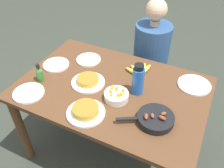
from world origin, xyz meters
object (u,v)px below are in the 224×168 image
object	(u,v)px
frittata_plate_center	(88,81)
fruit_bowl_mango	(116,95)
empty_plate_near_front	(194,85)
empty_plate_far_left	(89,60)
water_bottle	(138,80)
skillet	(155,119)
empty_plate_mid_edge	(29,93)
frittata_plate_side	(86,111)
hot_sauce_bottle	(40,74)
banana_bunch	(139,70)
empty_plate_far_right	(56,65)
person_figure	(149,68)

from	to	relation	value
frittata_plate_center	fruit_bowl_mango	size ratio (longest dim) A/B	1.48
frittata_plate_center	fruit_bowl_mango	distance (m)	0.28
empty_plate_near_front	empty_plate_far_left	distance (m)	0.90
empty_plate_far_left	water_bottle	xyz separation A→B (m)	(0.53, -0.20, 0.11)
skillet	empty_plate_mid_edge	distance (m)	0.92
frittata_plate_side	hot_sauce_bottle	distance (m)	0.52
banana_bunch	empty_plate_near_front	bearing A→B (deg)	2.82
banana_bunch	frittata_plate_side	xyz separation A→B (m)	(-0.16, -0.59, 0.01)
empty_plate_near_front	fruit_bowl_mango	world-z (taller)	fruit_bowl_mango
skillet	fruit_bowl_mango	distance (m)	0.32
frittata_plate_side	empty_plate_far_right	xyz separation A→B (m)	(-0.51, 0.37, -0.02)
skillet	empty_plate_mid_edge	xyz separation A→B (m)	(-0.91, -0.15, -0.02)
frittata_plate_center	empty_plate_mid_edge	bearing A→B (deg)	-138.09
skillet	person_figure	bearing A→B (deg)	-99.92
skillet	empty_plate_mid_edge	world-z (taller)	skillet
empty_plate_near_front	empty_plate_far_right	bearing A→B (deg)	-167.47
empty_plate_mid_edge	water_bottle	world-z (taller)	water_bottle
frittata_plate_side	empty_plate_far_left	size ratio (longest dim) A/B	1.23
empty_plate_near_front	empty_plate_mid_edge	distance (m)	1.24
hot_sauce_bottle	person_figure	bearing A→B (deg)	56.01
empty_plate_far_right	hot_sauce_bottle	world-z (taller)	hot_sauce_bottle
water_bottle	empty_plate_near_front	bearing A→B (deg)	35.13
water_bottle	hot_sauce_bottle	distance (m)	0.75
frittata_plate_center	person_figure	distance (m)	0.86
empty_plate_far_right	person_figure	xyz separation A→B (m)	(0.62, 0.68, -0.28)
hot_sauce_bottle	frittata_plate_center	bearing A→B (deg)	20.68
skillet	fruit_bowl_mango	xyz separation A→B (m)	(-0.31, 0.09, 0.01)
empty_plate_far_right	hot_sauce_bottle	bearing A→B (deg)	-86.21
empty_plate_mid_edge	empty_plate_far_right	bearing A→B (deg)	95.18
empty_plate_far_left	empty_plate_mid_edge	bearing A→B (deg)	-107.09
empty_plate_far_left	hot_sauce_bottle	xyz separation A→B (m)	(-0.19, -0.40, 0.06)
empty_plate_mid_edge	hot_sauce_bottle	distance (m)	0.17
empty_plate_far_right	empty_plate_mid_edge	world-z (taller)	same
empty_plate_far_left	person_figure	xyz separation A→B (m)	(0.41, 0.50, -0.28)
empty_plate_mid_edge	frittata_plate_side	bearing A→B (deg)	1.77
banana_bunch	hot_sauce_bottle	distance (m)	0.79
skillet	person_figure	xyz separation A→B (m)	(-0.32, 0.91, -0.30)
frittata_plate_side	fruit_bowl_mango	bearing A→B (deg)	61.24
frittata_plate_center	hot_sauce_bottle	world-z (taller)	hot_sauce_bottle
banana_bunch	frittata_plate_center	world-z (taller)	frittata_plate_center
empty_plate_far_left	fruit_bowl_mango	world-z (taller)	fruit_bowl_mango
hot_sauce_bottle	person_figure	distance (m)	1.14
frittata_plate_side	water_bottle	world-z (taller)	water_bottle
empty_plate_mid_edge	person_figure	size ratio (longest dim) A/B	0.19
fruit_bowl_mango	empty_plate_mid_edge	bearing A→B (deg)	-158.52
person_figure	banana_bunch	bearing A→B (deg)	-84.29
frittata_plate_side	empty_plate_far_left	bearing A→B (deg)	118.84
skillet	empty_plate_far_right	xyz separation A→B (m)	(-0.95, 0.23, -0.02)
empty_plate_far_right	fruit_bowl_mango	xyz separation A→B (m)	(0.63, -0.14, 0.03)
frittata_plate_side	empty_plate_near_front	world-z (taller)	frittata_plate_side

